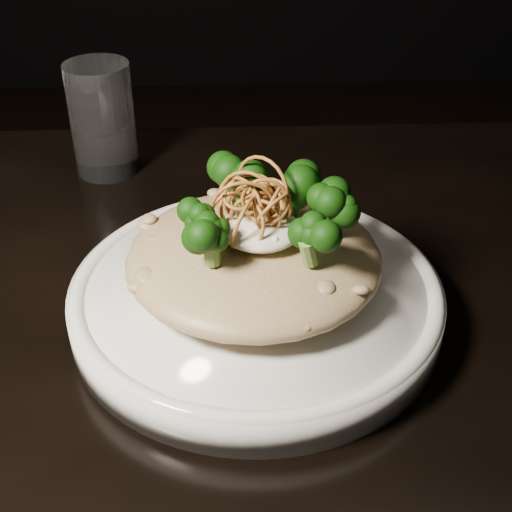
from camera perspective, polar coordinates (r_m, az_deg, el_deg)
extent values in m
cube|color=black|center=(0.53, -8.77, -10.10)|extent=(1.10, 0.80, 0.04)
cylinder|color=silver|center=(0.54, 0.00, -3.54)|extent=(0.28, 0.28, 0.03)
ellipsoid|color=brown|center=(0.53, -0.17, -0.11)|extent=(0.19, 0.19, 0.04)
ellipsoid|color=silver|center=(0.50, 0.36, 2.18)|extent=(0.06, 0.06, 0.02)
cylinder|color=white|center=(0.74, -12.19, 10.66)|extent=(0.07, 0.07, 0.11)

